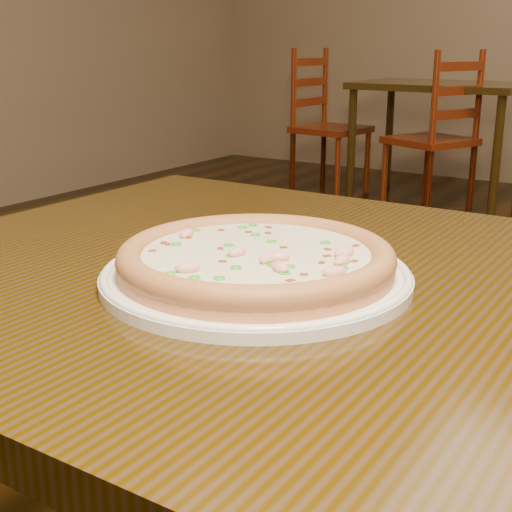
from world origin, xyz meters
The scene contains 6 objects.
hero_table centered at (-0.07, -0.15, 0.65)m, with size 1.20×0.80×0.75m.
plate centered at (-0.19, -0.20, 0.76)m, with size 0.33×0.33×0.02m.
pizza centered at (-0.19, -0.20, 0.78)m, with size 0.30×0.30×0.03m.
bg_table_left centered at (-1.29, 3.59, 0.65)m, with size 1.00×0.70×0.75m.
chair_a centered at (-2.03, 3.48, 0.44)m, with size 0.47×0.47×0.95m.
chair_b centered at (-1.18, 3.26, 0.44)m, with size 0.55×0.55×0.95m.
Camera 1 is at (0.20, -0.80, 1.00)m, focal length 50.00 mm.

